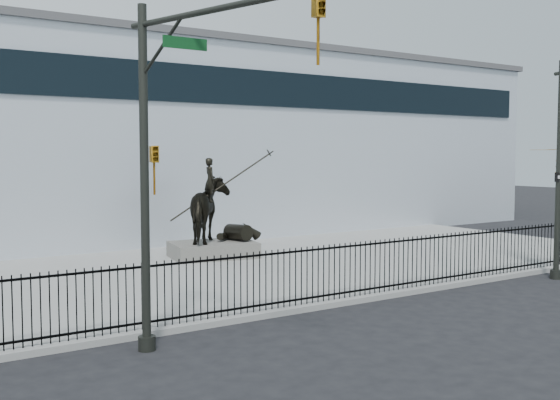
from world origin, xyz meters
TOP-DOWN VIEW (x-y plane):
  - ground at (0.00, 0.00)m, footprint 120.00×120.00m
  - plaza at (0.00, 7.00)m, footprint 30.00×12.00m
  - building at (0.00, 20.00)m, footprint 44.00×14.00m
  - picket_fence at (0.00, 1.25)m, footprint 22.10×0.10m
  - statue_plinth at (-0.61, 9.46)m, footprint 3.39×2.62m
  - equestrian_statue at (-0.55, 9.45)m, footprint 3.88×2.76m
  - traffic_signal_left at (-6.75, -0.62)m, footprint 1.52×4.84m

SIDE VIEW (x-z plane):
  - ground at x=0.00m, z-range 0.00..0.00m
  - plaza at x=0.00m, z-range 0.00..0.15m
  - statue_plinth at x=-0.61m, z-range 0.15..0.73m
  - picket_fence at x=0.00m, z-range 0.15..1.65m
  - equestrian_statue at x=-0.55m, z-range 0.26..3.60m
  - traffic_signal_left at x=-6.75m, z-range 0.53..7.53m
  - building at x=0.00m, z-range 0.00..9.00m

